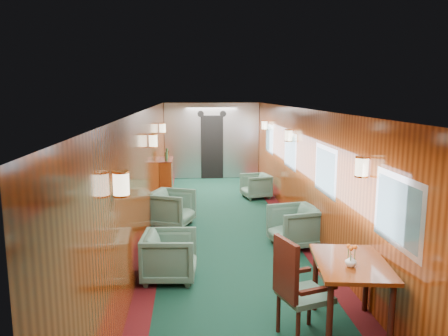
# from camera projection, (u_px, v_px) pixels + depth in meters

# --- Properties ---
(room) EXTENTS (12.00, 12.10, 2.40)m
(room) POSITION_uv_depth(u_px,v_px,m) (229.00, 152.00, 7.94)
(room) COLOR #0E3325
(room) RESTS_ON ground
(bulkhead) EXTENTS (2.98, 0.17, 2.39)m
(bulkhead) POSITION_uv_depth(u_px,v_px,m) (212.00, 141.00, 13.82)
(bulkhead) COLOR #BBBCC3
(bulkhead) RESTS_ON ground
(windows_right) EXTENTS (0.02, 8.60, 0.80)m
(windows_right) POSITION_uv_depth(u_px,v_px,m) (305.00, 159.00, 8.33)
(windows_right) COLOR #B6B8BD
(windows_right) RESTS_ON ground
(wall_sconces) EXTENTS (2.97, 7.97, 0.25)m
(wall_sconces) POSITION_uv_depth(u_px,v_px,m) (226.00, 140.00, 8.47)
(wall_sconces) COLOR beige
(wall_sconces) RESTS_ON ground
(dining_table) EXTENTS (0.92, 1.21, 0.84)m
(dining_table) POSITION_uv_depth(u_px,v_px,m) (351.00, 273.00, 4.90)
(dining_table) COLOR maroon
(dining_table) RESTS_ON ground
(side_chair) EXTENTS (0.65, 0.67, 1.17)m
(side_chair) POSITION_uv_depth(u_px,v_px,m) (296.00, 285.00, 4.73)
(side_chair) COLOR #1B4036
(side_chair) RESTS_ON ground
(credenza) EXTENTS (0.33, 1.05, 1.22)m
(credenza) POSITION_uv_depth(u_px,v_px,m) (167.00, 176.00, 11.77)
(credenza) COLOR maroon
(credenza) RESTS_ON ground
(flower_vase) EXTENTS (0.13, 0.13, 0.13)m
(flower_vase) POSITION_uv_depth(u_px,v_px,m) (351.00, 261.00, 4.72)
(flower_vase) COLOR white
(flower_vase) RESTS_ON dining_table
(armchair_left_near) EXTENTS (0.82, 0.80, 0.70)m
(armchair_left_near) POSITION_uv_depth(u_px,v_px,m) (170.00, 256.00, 6.35)
(armchair_left_near) COLOR #1B4036
(armchair_left_near) RESTS_ON ground
(armchair_left_far) EXTENTS (1.04, 1.03, 0.74)m
(armchair_left_far) POSITION_uv_depth(u_px,v_px,m) (172.00, 208.00, 8.90)
(armchair_left_far) COLOR #1B4036
(armchair_left_far) RESTS_ON ground
(armchair_right_near) EXTENTS (0.95, 0.93, 0.73)m
(armchair_right_near) POSITION_uv_depth(u_px,v_px,m) (295.00, 226.00, 7.71)
(armchair_right_near) COLOR #1B4036
(armchair_right_near) RESTS_ON ground
(armchair_right_far) EXTENTS (0.81, 0.80, 0.62)m
(armchair_right_far) POSITION_uv_depth(u_px,v_px,m) (256.00, 186.00, 11.31)
(armchair_right_far) COLOR #1B4036
(armchair_right_far) RESTS_ON ground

